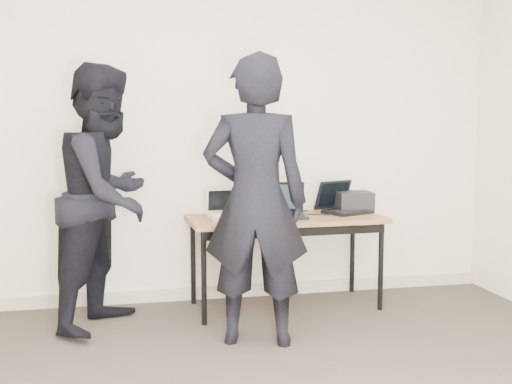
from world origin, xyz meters
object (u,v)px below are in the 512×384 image
object	(u,v)px
laptop_beige	(226,213)
laptop_center	(284,209)
laptop_right	(342,206)
person_observer	(107,197)
person_typist	(255,201)
desk	(286,224)
leather_satchel	(257,198)
equipment_box	(353,201)

from	to	relation	value
laptop_beige	laptop_center	world-z (taller)	laptop_center
laptop_beige	laptop_right	xyz separation A→B (m)	(0.98, 0.11, 0.01)
person_observer	person_typist	bearing A→B (deg)	-91.91
desk	laptop_right	bearing A→B (deg)	11.76
leather_satchel	person_typist	world-z (taller)	person_typist
laptop_beige	equipment_box	distance (m)	1.11
leather_satchel	desk	bearing A→B (deg)	-42.92
person_typist	person_observer	xyz separation A→B (m)	(-0.95, 0.55, -0.01)
laptop_beige	equipment_box	world-z (taller)	laptop_beige
laptop_right	equipment_box	size ratio (longest dim) A/B	1.62
desk	person_typist	size ratio (longest dim) A/B	0.82
laptop_center	person_typist	world-z (taller)	person_typist
equipment_box	person_observer	size ratio (longest dim) A/B	0.15
laptop_beige	leather_satchel	size ratio (longest dim) A/B	0.79
desk	leather_satchel	world-z (taller)	leather_satchel
desk	laptop_right	distance (m)	0.54
laptop_right	person_observer	world-z (taller)	person_observer
desk	person_typist	distance (m)	0.83
equipment_box	person_observer	world-z (taller)	person_observer
leather_satchel	person_observer	xyz separation A→B (m)	(-1.16, -0.36, 0.08)
desk	person_typist	xyz separation A→B (m)	(-0.38, -0.68, 0.27)
laptop_center	leather_satchel	bearing A→B (deg)	135.69
desk	laptop_beige	distance (m)	0.48
equipment_box	person_observer	bearing A→B (deg)	-170.54
laptop_right	equipment_box	world-z (taller)	laptop_right
leather_satchel	person_observer	size ratio (longest dim) A/B	0.21
desk	person_typist	bearing A→B (deg)	-122.21
leather_satchel	person_typist	distance (m)	0.94
equipment_box	laptop_beige	bearing A→B (deg)	-171.27
person_typist	person_observer	bearing A→B (deg)	-14.89
laptop_beige	desk	bearing A→B (deg)	-8.88
equipment_box	person_typist	xyz separation A→B (m)	(-1.01, -0.88, 0.13)
laptop_beige	person_typist	distance (m)	0.73
leather_satchel	equipment_box	distance (m)	0.81
laptop_center	equipment_box	size ratio (longest dim) A/B	1.34
equipment_box	desk	bearing A→B (deg)	-163.04
laptop_beige	equipment_box	xyz separation A→B (m)	(1.10, 0.17, 0.04)
laptop_center	desk	bearing A→B (deg)	-37.87
person_observer	equipment_box	bearing A→B (deg)	-52.49
equipment_box	leather_satchel	bearing A→B (deg)	177.48
laptop_center	equipment_box	world-z (taller)	laptop_center
laptop_beige	person_typist	bearing A→B (deg)	-89.43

